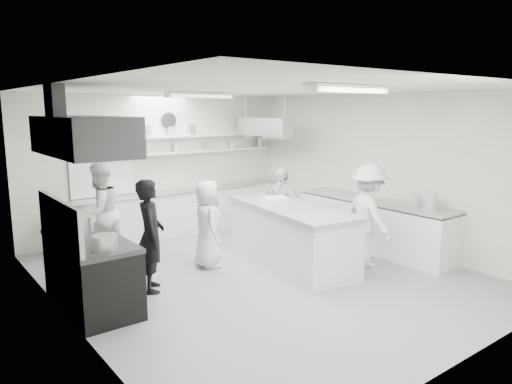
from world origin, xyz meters
TOP-DOWN VIEW (x-y plane):
  - floor at (0.00, 0.00)m, footprint 6.00×7.00m
  - ceiling at (0.00, 0.00)m, footprint 6.00×7.00m
  - wall_back at (0.00, 3.50)m, footprint 6.00×0.04m
  - wall_front at (0.00, -3.50)m, footprint 6.00×0.04m
  - wall_left at (-3.00, 0.00)m, footprint 0.04×7.00m
  - wall_right at (3.00, 0.00)m, footprint 0.04×7.00m
  - stove at (-2.60, 0.40)m, footprint 0.80×1.80m
  - exhaust_hood at (-2.60, 0.40)m, footprint 0.85×2.00m
  - back_counter at (0.30, 3.20)m, footprint 5.00×0.60m
  - shelf_lower at (0.70, 3.37)m, footprint 4.20×0.26m
  - shelf_upper at (0.70, 3.37)m, footprint 4.20×0.26m
  - pass_through_window at (-1.30, 3.48)m, footprint 1.30×0.04m
  - wall_clock at (0.20, 3.46)m, footprint 0.32×0.05m
  - right_counter at (2.65, -0.20)m, footprint 0.74×3.30m
  - pot_rack at (2.00, 2.40)m, footprint 0.30×1.60m
  - light_fixture_front at (0.00, -1.80)m, footprint 1.30×0.25m
  - light_fixture_rear at (0.00, 1.80)m, footprint 1.30×0.25m
  - prep_island at (0.81, 0.12)m, footprint 1.37×2.79m
  - stove_pot at (-2.60, 0.85)m, footprint 0.41×0.41m
  - cook_stove at (-1.69, 0.44)m, footprint 0.61×0.73m
  - cook_back at (-1.79, 2.31)m, footprint 1.04×0.93m
  - cook_island_left at (-0.44, 0.88)m, footprint 0.67×0.84m
  - cook_island_right at (1.33, 1.01)m, footprint 0.57×0.98m
  - cook_right at (1.81, -0.76)m, footprint 0.97×1.29m
  - bowl_island_a at (1.03, 0.73)m, footprint 0.31×0.31m
  - bowl_island_b at (0.73, -0.68)m, footprint 0.23×0.23m
  - bowl_right at (2.67, -0.14)m, footprint 0.31×0.31m

SIDE VIEW (x-z plane):
  - floor at x=0.00m, z-range -0.02..0.00m
  - stove at x=-2.60m, z-range 0.00..0.90m
  - back_counter at x=0.30m, z-range 0.00..0.92m
  - right_counter at x=2.65m, z-range 0.00..0.94m
  - prep_island at x=0.81m, z-range 0.00..0.99m
  - cook_island_left at x=-0.44m, z-range 0.00..1.50m
  - cook_island_right at x=1.33m, z-range 0.00..1.57m
  - cook_stove at x=-1.69m, z-range 0.00..1.69m
  - cook_right at x=1.81m, z-range 0.00..1.77m
  - cook_back at x=-1.79m, z-range 0.00..1.78m
  - bowl_right at x=2.67m, z-range 0.94..1.00m
  - bowl_island_b at x=0.73m, z-range 0.99..1.04m
  - bowl_island_a at x=1.03m, z-range 0.99..1.06m
  - stove_pot at x=-2.60m, z-range 0.91..1.19m
  - pass_through_window at x=-1.30m, z-range 0.95..1.95m
  - wall_back at x=0.00m, z-range 0.00..3.00m
  - wall_front at x=0.00m, z-range 0.00..3.00m
  - wall_left at x=-3.00m, z-range 0.00..3.00m
  - wall_right at x=3.00m, z-range 0.00..3.00m
  - shelf_lower at x=0.70m, z-range 1.73..1.77m
  - shelf_upper at x=0.70m, z-range 2.08..2.12m
  - pot_rack at x=2.00m, z-range 2.10..2.50m
  - exhaust_hood at x=-2.60m, z-range 2.10..2.60m
  - wall_clock at x=0.20m, z-range 2.29..2.61m
  - light_fixture_front at x=0.00m, z-range 2.89..2.99m
  - light_fixture_rear at x=0.00m, z-range 2.89..2.99m
  - ceiling at x=0.00m, z-range 3.00..3.02m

